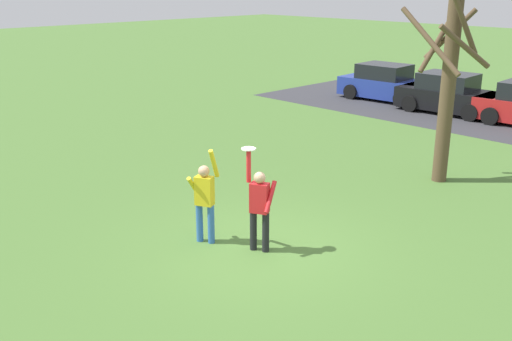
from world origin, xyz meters
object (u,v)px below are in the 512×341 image
object	(u,v)px
parked_car_black	(449,95)
bare_tree_tall	(448,82)
person_defender	(205,197)
frisbee_disc	(249,149)
parked_car_blue	(386,84)
person_catcher	(260,204)

from	to	relation	value
parked_car_black	bare_tree_tall	world-z (taller)	bare_tree_tall
person_defender	bare_tree_tall	bearing A→B (deg)	53.45
frisbee_disc	parked_car_blue	world-z (taller)	frisbee_disc
parked_car_black	person_defender	bearing A→B (deg)	-82.59
person_catcher	parked_car_blue	size ratio (longest dim) A/B	0.50
person_defender	parked_car_blue	world-z (taller)	person_defender
person_defender	person_catcher	bearing A→B (deg)	0.00
bare_tree_tall	frisbee_disc	bearing A→B (deg)	-94.11
bare_tree_tall	parked_car_black	bearing A→B (deg)	117.14
parked_car_blue	person_catcher	bearing A→B (deg)	-67.46
person_catcher	frisbee_disc	world-z (taller)	frisbee_disc
person_defender	frisbee_disc	size ratio (longest dim) A/B	7.33
parked_car_blue	parked_car_black	distance (m)	3.37
bare_tree_tall	parked_car_blue	bearing A→B (deg)	131.29
parked_car_black	parked_car_blue	bearing A→B (deg)	169.35
frisbee_disc	parked_car_black	bearing A→B (deg)	104.05
person_catcher	bare_tree_tall	world-z (taller)	bare_tree_tall
bare_tree_tall	person_catcher	bearing A→B (deg)	-92.39
parked_car_blue	bare_tree_tall	world-z (taller)	bare_tree_tall
person_catcher	person_defender	distance (m)	1.18
person_catcher	frisbee_disc	size ratio (longest dim) A/B	7.46
person_defender	parked_car_blue	distance (m)	16.70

